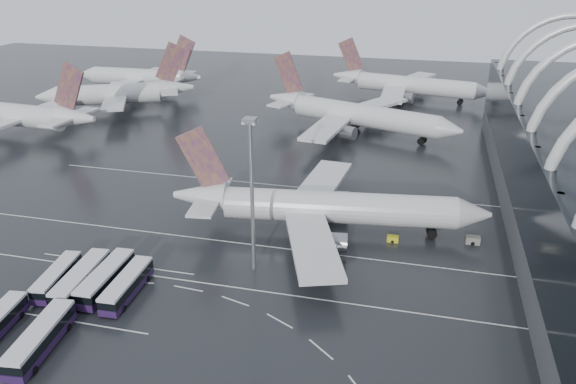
% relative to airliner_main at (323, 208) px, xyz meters
% --- Properties ---
extents(ground, '(420.00, 420.00, 0.00)m').
position_rel_airliner_main_xyz_m(ground, '(-7.44, -20.11, -4.97)').
color(ground, black).
rests_on(ground, ground).
extents(lane_marking_near, '(120.00, 0.25, 0.01)m').
position_rel_airliner_main_xyz_m(lane_marking_near, '(-7.44, -22.11, -4.97)').
color(lane_marking_near, silver).
rests_on(lane_marking_near, ground).
extents(lane_marking_mid, '(120.00, 0.25, 0.01)m').
position_rel_airliner_main_xyz_m(lane_marking_mid, '(-7.44, -8.11, -4.97)').
color(lane_marking_mid, silver).
rests_on(lane_marking_mid, ground).
extents(lane_marking_far, '(120.00, 0.25, 0.01)m').
position_rel_airliner_main_xyz_m(lane_marking_far, '(-7.44, 19.89, -4.97)').
color(lane_marking_far, silver).
rests_on(lane_marking_far, ground).
extents(bus_bay_line_south, '(28.00, 0.25, 0.01)m').
position_rel_airliner_main_xyz_m(bus_bay_line_south, '(-31.44, -36.11, -4.97)').
color(bus_bay_line_south, silver).
rests_on(bus_bay_line_south, ground).
extents(bus_bay_line_north, '(28.00, 0.25, 0.01)m').
position_rel_airliner_main_xyz_m(bus_bay_line_north, '(-31.44, -20.11, -4.97)').
color(bus_bay_line_north, silver).
rests_on(bus_bay_line_north, ground).
extents(airliner_main, '(58.67, 51.04, 19.87)m').
position_rel_airliner_main_xyz_m(airliner_main, '(0.00, 0.00, 0.00)').
color(airliner_main, silver).
rests_on(airliner_main, ground).
extents(airliner_gate_b, '(59.52, 52.89, 21.25)m').
position_rel_airliner_main_xyz_m(airliner_gate_b, '(-2.94, 64.11, 0.34)').
color(airliner_gate_b, silver).
rests_on(airliner_gate_b, ground).
extents(airliner_gate_c, '(56.72, 51.49, 20.29)m').
position_rel_airliner_main_xyz_m(airliner_gate_c, '(9.25, 108.14, 0.10)').
color(airliner_gate_c, silver).
rests_on(airliner_gate_c, ground).
extents(jet_remote_west, '(50.41, 40.62, 21.96)m').
position_rel_airliner_main_xyz_m(jet_remote_west, '(-93.91, 38.60, 0.69)').
color(jet_remote_west, silver).
rests_on(jet_remote_west, ground).
extents(jet_remote_mid, '(47.66, 38.95, 21.84)m').
position_rel_airliner_main_xyz_m(jet_remote_mid, '(-81.16, 69.65, 0.66)').
color(jet_remote_mid, silver).
rests_on(jet_remote_mid, ground).
extents(jet_remote_far, '(49.07, 39.45, 21.48)m').
position_rel_airliner_main_xyz_m(jet_remote_far, '(-86.75, 95.18, 0.57)').
color(jet_remote_far, silver).
rests_on(jet_remote_far, ground).
extents(bus_row_near_a, '(4.32, 12.30, 2.96)m').
position_rel_airliner_main_xyz_m(bus_row_near_a, '(-36.84, -28.48, -3.35)').
color(bus_row_near_a, '#29133C').
rests_on(bus_row_near_a, ground).
extents(bus_row_near_b, '(4.34, 14.14, 3.43)m').
position_rel_airliner_main_xyz_m(bus_row_near_b, '(-32.53, -28.41, -3.09)').
color(bus_row_near_b, '#29133C').
rests_on(bus_row_near_b, ground).
extents(bus_row_near_c, '(3.71, 13.92, 3.40)m').
position_rel_airliner_main_xyz_m(bus_row_near_c, '(-28.98, -27.29, -3.11)').
color(bus_row_near_c, '#29133C').
rests_on(bus_row_near_c, ground).
extents(bus_row_near_d, '(3.56, 13.07, 3.19)m').
position_rel_airliner_main_xyz_m(bus_row_near_d, '(-24.93, -28.06, -3.22)').
color(bus_row_near_d, '#29133C').
rests_on(bus_row_near_d, ground).
extents(bus_row_far_c, '(4.72, 13.98, 3.37)m').
position_rel_airliner_main_xyz_m(bus_row_far_c, '(-29.47, -42.58, -3.12)').
color(bus_row_far_c, '#29133C').
rests_on(bus_row_far_c, ground).
extents(floodlight_mast, '(1.98, 1.98, 25.84)m').
position_rel_airliner_main_xyz_m(floodlight_mast, '(-8.44, -16.03, 11.28)').
color(floodlight_mast, gray).
rests_on(floodlight_mast, ground).
extents(gse_cart_belly_a, '(2.03, 1.20, 1.11)m').
position_rel_airliner_main_xyz_m(gse_cart_belly_a, '(13.15, -0.71, -4.42)').
color(gse_cart_belly_a, gold).
rests_on(gse_cart_belly_a, ground).
extents(gse_cart_belly_b, '(2.07, 1.22, 1.13)m').
position_rel_airliner_main_xyz_m(gse_cart_belly_b, '(20.69, 9.00, -4.41)').
color(gse_cart_belly_b, slate).
rests_on(gse_cart_belly_b, ground).
extents(gse_cart_belly_c, '(2.21, 1.31, 1.21)m').
position_rel_airliner_main_xyz_m(gse_cart_belly_c, '(-1.87, -1.40, -4.37)').
color(gse_cart_belly_c, gold).
rests_on(gse_cart_belly_c, ground).
extents(gse_cart_belly_d, '(2.48, 1.47, 1.35)m').
position_rel_airliner_main_xyz_m(gse_cart_belly_d, '(27.20, 2.11, -4.30)').
color(gse_cart_belly_d, slate).
rests_on(gse_cart_belly_d, ground).
extents(gse_cart_belly_e, '(1.90, 1.12, 1.04)m').
position_rel_airliner_main_xyz_m(gse_cart_belly_e, '(5.53, 12.55, -4.46)').
color(gse_cart_belly_e, gold).
rests_on(gse_cart_belly_e, ground).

